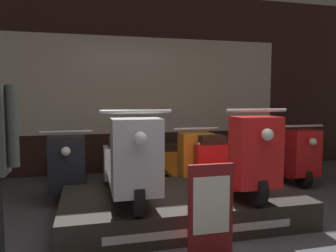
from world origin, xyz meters
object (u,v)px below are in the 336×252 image
Objects in this scene: scooter_backrow_1 at (129,164)px; price_sign_board at (211,211)px; scooter_display_right at (231,158)px; scooter_backrow_3 at (235,159)px; scooter_backrow_0 at (70,167)px; scooter_backrow_4 at (282,157)px; scooter_backrow_2 at (184,162)px; scooter_display_left at (129,163)px.

scooter_backrow_1 is 2.26m from price_sign_board.
scooter_display_right reaches higher than scooter_backrow_3.
scooter_backrow_4 is (3.34, 0.00, 0.00)m from scooter_backrow_0.
price_sign_board is (0.39, -2.23, 0.03)m from scooter_backrow_1.
scooter_backrow_3 is (1.67, 0.00, 0.00)m from scooter_backrow_1.
scooter_backrow_2 is (-0.14, 1.34, -0.29)m from scooter_display_right.
scooter_backrow_0 is at bearing 180.00° from scooter_backrow_2.
scooter_display_left is 1.00× the size of scooter_backrow_3.
scooter_backrow_2 is at bearing 180.00° from scooter_backrow_4.
scooter_backrow_0 is 3.34m from scooter_backrow_4.
scooter_display_right reaches higher than scooter_backrow_0.
price_sign_board is at bearing -119.98° from scooter_backrow_3.
scooter_display_left and scooter_display_right have the same top height.
scooter_backrow_0 is at bearing 180.00° from scooter_backrow_1.
scooter_backrow_0 is 1.00× the size of scooter_backrow_2.
scooter_display_right is at bearing 56.25° from price_sign_board.
scooter_backrow_0 is at bearing 180.00° from scooter_backrow_4.
scooter_display_right is 1.00× the size of scooter_backrow_4.
scooter_display_left is at bearing 180.00° from scooter_display_right.
scooter_display_left is 2.05× the size of price_sign_board.
scooter_display_right is (1.15, 0.00, 0.00)m from scooter_display_left.
scooter_backrow_2 is 1.00× the size of scooter_backrow_4.
scooter_backrow_2 and scooter_backrow_4 have the same top height.
scooter_backrow_4 is 2.05× the size of price_sign_board.
scooter_backrow_1 is 1.00× the size of scooter_backrow_3.
scooter_backrow_1 is (0.17, 1.34, -0.29)m from scooter_display_left.
scooter_backrow_1 is at bearing 180.00° from scooter_backrow_3.
scooter_backrow_2 is 1.00× the size of scooter_backrow_3.
price_sign_board is (-0.45, -2.23, 0.03)m from scooter_backrow_2.
scooter_display_left is 1.00× the size of scooter_backrow_2.
scooter_backrow_4 is at bearing 0.00° from scooter_backrow_2.
scooter_display_right is 1.54m from scooter_backrow_3.
scooter_backrow_3 is at bearing 0.00° from scooter_backrow_0.
scooter_backrow_2 is 0.83m from scooter_backrow_3.
scooter_display_left is at bearing -97.35° from scooter_backrow_1.
scooter_display_right reaches higher than scooter_backrow_1.
scooter_display_left reaches higher than scooter_backrow_3.
scooter_backrow_2 is (1.67, 0.00, 0.00)m from scooter_backrow_0.
scooter_display_right is 1.68m from scooter_backrow_1.
scooter_display_left is at bearing -143.94° from scooter_backrow_3.
scooter_backrow_3 is at bearing 62.67° from scooter_display_right.
scooter_display_right is 2.05× the size of price_sign_board.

